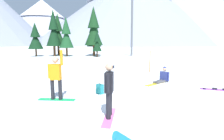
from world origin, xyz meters
TOP-DOWN VIEW (x-y plane):
  - ground_plane at (0.00, 0.00)m, footprint 800.00×800.00m
  - snowboarder_foreground at (-1.35, -0.18)m, footprint 0.83×1.56m
  - snowboarder_midground at (-2.98, 2.12)m, footprint 1.50×0.77m
  - snowboarder_background at (2.92, 4.10)m, footprint 1.78×1.19m
  - loose_snowboard_near_left at (4.68, 1.73)m, footprint 1.67×1.21m
  - backpack_teal at (-1.11, 2.57)m, footprint 0.36×0.38m
  - trail_marker_pole at (3.89, 7.80)m, footprint 0.06×0.06m
  - pine_tree_slender at (-1.97, 27.11)m, footprint 2.39×2.39m
  - pine_tree_young at (-3.99, 28.04)m, footprint 2.56×2.56m
  - pine_tree_leaning at (-6.99, 28.47)m, footprint 2.47×2.47m
  - pine_tree_short at (2.65, 27.19)m, footprint 3.13×3.13m
  - pine_tree_twin at (3.08, 29.54)m, footprint 2.75×2.75m
  - pine_tree_broad at (2.71, 24.36)m, footprint 1.47×1.47m
  - pine_tree_tall at (-3.37, 30.54)m, footprint 2.66×2.66m
  - ski_lift_tower at (9.02, 25.47)m, footprint 3.74×0.36m
  - peak_east_ridge at (-22.24, 215.70)m, footprint 104.81×104.81m
  - peak_central_summit at (64.37, 180.18)m, footprint 190.09×190.09m
  - peak_north_spur at (127.38, 173.52)m, footprint 187.38×187.38m

SIDE VIEW (x-z plane):
  - ground_plane at x=0.00m, z-range 0.00..0.00m
  - loose_snowboard_near_left at x=4.68m, z-range -0.03..0.07m
  - backpack_teal at x=-1.11m, z-range -0.02..0.45m
  - snowboarder_background at x=2.92m, z-range -0.15..0.77m
  - trail_marker_pole at x=3.89m, z-range 0.00..1.68m
  - snowboarder_foreground at x=-1.35m, z-range 0.04..1.74m
  - snowboarder_midground at x=-2.98m, z-range -0.05..1.96m
  - pine_tree_broad at x=2.71m, z-range 0.19..4.47m
  - pine_tree_leaning at x=-6.99m, z-range 0.26..5.88m
  - pine_tree_slender at x=-1.97m, z-range 0.29..6.82m
  - pine_tree_twin at x=3.08m, z-range 0.33..7.56m
  - pine_tree_tall at x=-3.37m, z-range 0.34..7.95m
  - pine_tree_young at x=-3.99m, z-range 0.34..8.15m
  - pine_tree_short at x=2.65m, z-range 0.38..8.84m
  - ski_lift_tower at x=9.02m, z-range 0.81..11.80m
  - peak_east_ridge at x=-22.24m, z-range 1.08..49.00m
  - peak_central_summit at x=64.37m, z-range 1.58..71.66m
  - peak_north_spur at x=127.38m, z-range 1.60..72.89m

